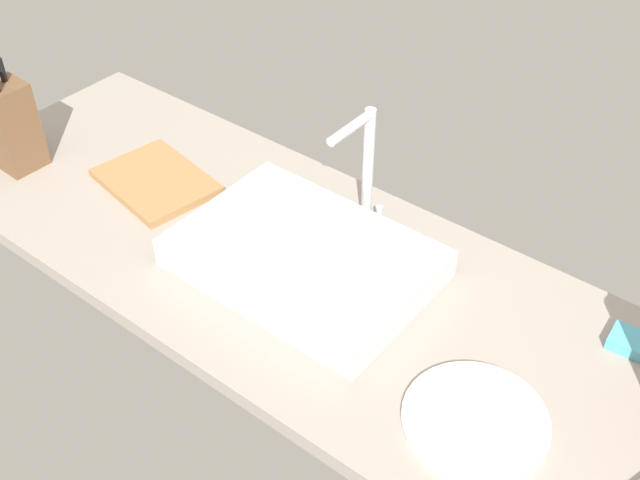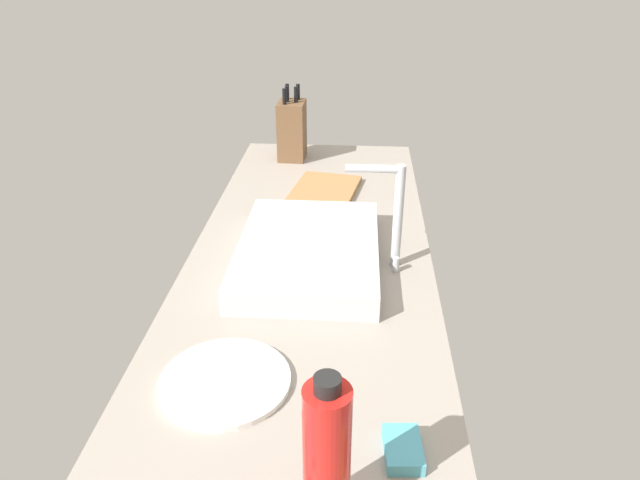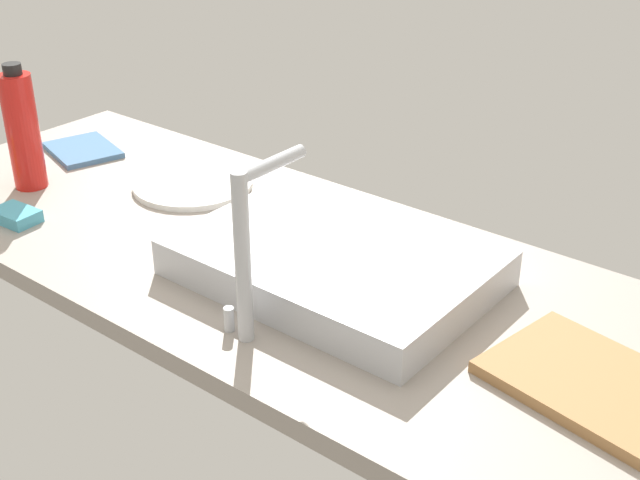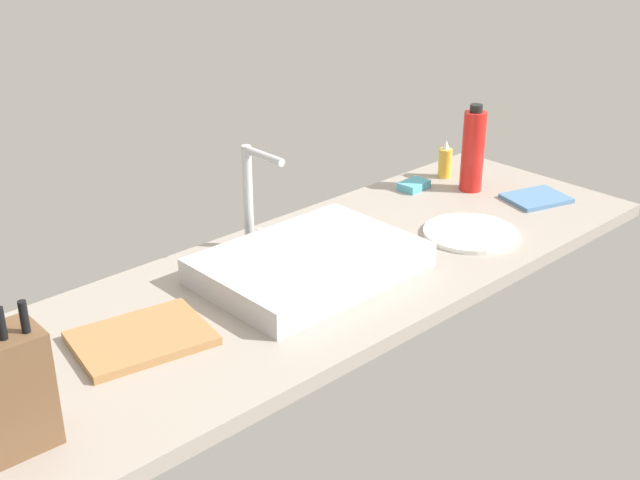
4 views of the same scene
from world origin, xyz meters
TOP-DOWN VIEW (x-y plane):
  - countertop_slab at (0.00, 0.00)cm, footprint 193.30×63.66cm
  - sink_basin at (-2.48, 0.09)cm, footprint 50.23×35.14cm
  - faucet at (-2.77, 20.50)cm, footprint 5.50×14.37cm
  - knife_block at (-80.51, -12.85)cm, footprint 12.36×10.02cm
  - cutting_board at (-47.92, 1.28)cm, footprint 29.88×24.21cm
  - water_bottle at (70.49, 8.85)cm, footprint 6.66×6.66cm
  - dinner_plate at (43.88, -11.81)cm, footprint 24.80×24.80cm
  - dish_sponge at (58.49, 20.57)cm, footprint 9.39×6.59cm

SIDE VIEW (x-z plane):
  - countertop_slab at x=0.00cm, z-range 0.00..3.50cm
  - dinner_plate at x=43.88cm, z-range 3.50..4.70cm
  - cutting_board at x=-47.92cm, z-range 3.50..5.30cm
  - dish_sponge at x=58.49cm, z-range 3.50..5.90cm
  - sink_basin at x=-2.48cm, z-range 3.50..9.79cm
  - knife_block at x=-80.51cm, z-range 1.01..27.94cm
  - water_bottle at x=70.49cm, z-range 2.75..28.74cm
  - faucet at x=-2.77cm, z-range 5.97..32.96cm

